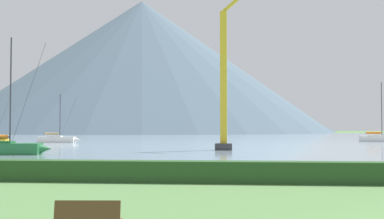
# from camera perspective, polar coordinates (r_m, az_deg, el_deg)

# --- Properties ---
(harbor_water) EXTENTS (320.00, 246.00, 0.00)m
(harbor_water) POSITION_cam_1_polar(r_m,az_deg,el_deg) (149.99, 7.55, -3.14)
(harbor_water) COLOR #8499A8
(harbor_water) RESTS_ON ground_plane
(hedge_line) EXTENTS (80.00, 1.20, 1.03)m
(hedge_line) POSITION_cam_1_polar(r_m,az_deg,el_deg) (24.63, 19.04, -6.89)
(hedge_line) COLOR #284C23
(hedge_line) RESTS_ON ground_plane
(sailboat_slip_0) EXTENTS (8.21, 2.45, 11.70)m
(sailboat_slip_0) POSITION_cam_1_polar(r_m,az_deg,el_deg) (104.37, 20.63, -3.07)
(sailboat_slip_0) COLOR white
(sailboat_slip_0) RESTS_ON harbor_water
(sailboat_slip_6) EXTENTS (8.44, 3.53, 11.64)m
(sailboat_slip_6) POSITION_cam_1_polar(r_m,az_deg,el_deg) (52.60, -20.62, -4.09)
(sailboat_slip_6) COLOR #236B38
(sailboat_slip_6) RESTS_ON harbor_water
(sailboat_slip_8) EXTENTS (7.78, 2.86, 8.93)m
(sailboat_slip_8) POSITION_cam_1_polar(r_m,az_deg,el_deg) (95.02, -15.14, -3.28)
(sailboat_slip_8) COLOR white
(sailboat_slip_8) RESTS_ON harbor_water
(park_bench_under_tree) EXTENTS (1.54, 0.60, 0.95)m
(park_bench_under_tree) POSITION_cam_1_polar(r_m,az_deg,el_deg) (11.92, -11.76, -12.08)
(park_bench_under_tree) COLOR brown
(park_bench_under_tree) RESTS_ON ground_plane
(dock_crane) EXTENTS (6.07, 2.00, 21.04)m
(dock_crane) POSITION_cam_1_polar(r_m,az_deg,el_deg) (59.83, 3.76, 2.49)
(dock_crane) COLOR #333338
(dock_crane) RESTS_ON ground_plane
(distant_hill_west_ridge) EXTENTS (231.29, 231.29, 82.69)m
(distant_hill_west_ridge) POSITION_cam_1_polar(r_m,az_deg,el_deg) (314.97, -5.78, 4.91)
(distant_hill_west_ridge) COLOR #4C6070
(distant_hill_west_ridge) RESTS_ON ground_plane
(distant_hill_central_peak) EXTENTS (240.56, 240.56, 57.12)m
(distant_hill_central_peak) POSITION_cam_1_polar(r_m,az_deg,el_deg) (366.39, -2.96, 1.89)
(distant_hill_central_peak) COLOR #425666
(distant_hill_central_peak) RESTS_ON ground_plane
(distant_hill_east_ridge) EXTENTS (238.51, 238.51, 37.25)m
(distant_hill_east_ridge) POSITION_cam_1_polar(r_m,az_deg,el_deg) (383.55, -14.55, 0.29)
(distant_hill_east_ridge) COLOR #425666
(distant_hill_east_ridge) RESTS_ON ground_plane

